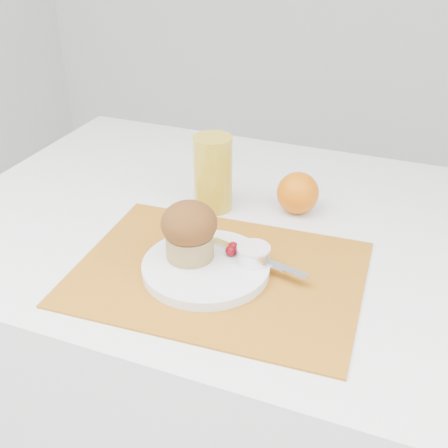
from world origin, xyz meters
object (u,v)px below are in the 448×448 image
at_px(plate, 206,267).
at_px(orange, 298,193).
at_px(juice_glass, 213,173).
at_px(table, 252,369).
at_px(muffin, 189,230).

xyz_separation_m(plate, orange, (0.08, 0.26, 0.03)).
distance_m(plate, juice_glass, 0.23).
bearing_deg(juice_glass, table, -17.42).
distance_m(juice_glass, muffin, 0.21).
bearing_deg(orange, muffin, -115.10).
height_order(table, plate, plate).
relative_size(plate, muffin, 2.12).
bearing_deg(orange, juice_glass, -164.14).
bearing_deg(juice_glass, muffin, -78.14).
distance_m(table, plate, 0.43).
distance_m(plate, orange, 0.27).
xyz_separation_m(table, juice_glass, (-0.10, 0.03, 0.45)).
relative_size(orange, juice_glass, 0.55).
bearing_deg(muffin, orange, 64.90).
distance_m(table, muffin, 0.48).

